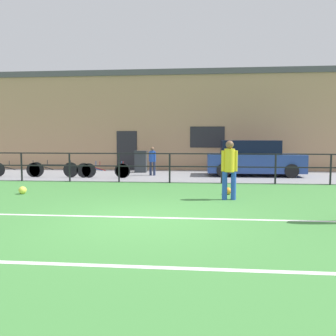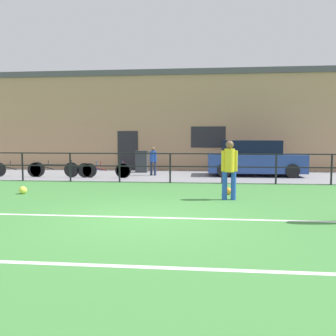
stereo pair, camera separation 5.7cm
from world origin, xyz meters
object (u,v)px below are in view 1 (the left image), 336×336
at_px(soccer_ball_spare, 228,191).
at_px(bicycle_parked_3, 106,170).
at_px(spectator_child, 152,159).
at_px(soccer_ball_match, 23,190).
at_px(bicycle_parked_0, 103,170).
at_px(trash_bin_0, 141,161).
at_px(bicycle_parked_1, 53,169).
at_px(parked_car_red, 253,159).
at_px(player_striker, 229,166).
at_px(bicycle_parked_2, 16,169).

xyz_separation_m(soccer_ball_spare, bicycle_parked_3, (-4.90, 3.80, 0.24)).
height_order(soccer_ball_spare, spectator_child, spectator_child).
bearing_deg(spectator_child, soccer_ball_match, 80.03).
distance_m(spectator_child, bicycle_parked_0, 2.35).
distance_m(spectator_child, trash_bin_0, 1.59).
relative_size(soccer_ball_match, bicycle_parked_1, 0.11).
xyz_separation_m(parked_car_red, bicycle_parked_1, (-8.78, -1.54, -0.41)).
height_order(soccer_ball_spare, bicycle_parked_3, bicycle_parked_3).
xyz_separation_m(player_striker, bicycle_parked_0, (-4.99, 4.70, -0.59)).
bearing_deg(parked_car_red, bicycle_parked_3, -166.59).
relative_size(player_striker, parked_car_red, 0.39).
bearing_deg(parked_car_red, trash_bin_0, 169.47).
xyz_separation_m(player_striker, bicycle_parked_3, (-4.85, 4.70, -0.60)).
xyz_separation_m(parked_car_red, bicycle_parked_0, (-6.59, -1.54, -0.43)).
relative_size(soccer_ball_match, parked_car_red, 0.06).
xyz_separation_m(soccer_ball_match, bicycle_parked_0, (1.29, 4.30, 0.23)).
relative_size(spectator_child, bicycle_parked_0, 0.57).
bearing_deg(soccer_ball_spare, trash_bin_0, 121.00).
xyz_separation_m(spectator_child, bicycle_parked_3, (-1.86, -1.16, -0.42)).
bearing_deg(bicycle_parked_0, parked_car_red, 13.12).
distance_m(soccer_ball_match, trash_bin_0, 7.30).
xyz_separation_m(spectator_child, bicycle_parked_0, (-2.01, -1.16, -0.41)).
bearing_deg(parked_car_red, bicycle_parked_1, -170.08).
relative_size(soccer_ball_spare, bicycle_parked_1, 0.10).
height_order(soccer_ball_match, bicycle_parked_2, bicycle_parked_2).
distance_m(parked_car_red, trash_bin_0, 5.45).
distance_m(player_striker, spectator_child, 6.58).
distance_m(parked_car_red, bicycle_parked_2, 10.64).
bearing_deg(bicycle_parked_2, player_striker, -27.79).
height_order(spectator_child, trash_bin_0, spectator_child).
xyz_separation_m(soccer_ball_spare, parked_car_red, (1.55, 5.34, 0.67)).
bearing_deg(spectator_child, player_striker, 138.16).
bearing_deg(spectator_child, bicycle_parked_1, 36.58).
distance_m(parked_car_red, bicycle_parked_1, 8.92).
bearing_deg(bicycle_parked_3, parked_car_red, 13.41).
bearing_deg(trash_bin_0, player_striker, -62.55).
relative_size(bicycle_parked_0, bicycle_parked_1, 1.05).
xyz_separation_m(player_striker, trash_bin_0, (-3.76, 7.23, -0.38)).
height_order(bicycle_parked_1, trash_bin_0, trash_bin_0).
relative_size(soccer_ball_match, spectator_child, 0.18).
xyz_separation_m(bicycle_parked_0, bicycle_parked_1, (-2.19, 0.00, 0.01)).
bearing_deg(bicycle_parked_3, bicycle_parked_0, 180.00).
distance_m(soccer_ball_match, bicycle_parked_1, 4.40).
relative_size(spectator_child, bicycle_parked_3, 0.61).
distance_m(bicycle_parked_1, trash_bin_0, 4.26).
relative_size(bicycle_parked_0, bicycle_parked_3, 1.09).
bearing_deg(bicycle_parked_2, bicycle_parked_1, 0.00).
relative_size(soccer_ball_spare, bicycle_parked_0, 0.09).
height_order(soccer_ball_match, bicycle_parked_3, bicycle_parked_3).
xyz_separation_m(player_striker, bicycle_parked_1, (-7.18, 4.70, -0.58)).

